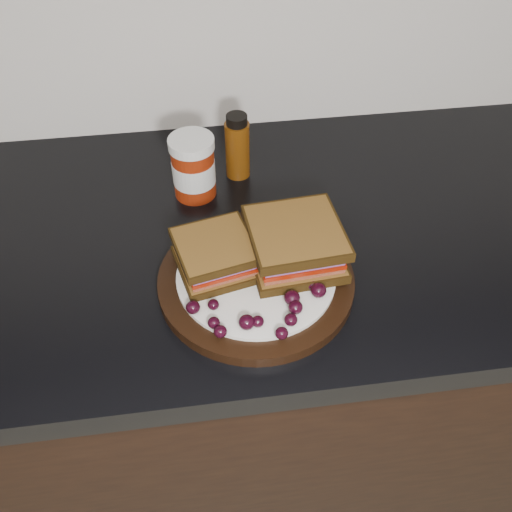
{
  "coord_description": "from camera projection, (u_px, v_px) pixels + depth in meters",
  "views": [
    {
      "loc": [
        0.21,
        1.04,
        1.52
      ],
      "look_at": [
        0.28,
        1.58,
        0.96
      ],
      "focal_mm": 40.0,
      "sensor_mm": 36.0,
      "label": 1
    }
  ],
  "objects": [
    {
      "name": "grape_11",
      "position": [
        313.0,
        285.0,
        0.78
      ],
      "size": [
        0.02,
        0.02,
        0.01
      ],
      "primitive_type": "ellipsoid",
      "color": "black",
      "rests_on": "plate"
    },
    {
      "name": "base_cabinets",
      "position": [
        117.0,
        402.0,
        1.21
      ],
      "size": [
        3.96,
        0.58,
        0.86
      ],
      "primitive_type": "cube",
      "color": "black",
      "rests_on": "ground_plane"
    },
    {
      "name": "grape_16",
      "position": [
        227.0,
        245.0,
        0.83
      ],
      "size": [
        0.02,
        0.02,
        0.01
      ],
      "primitive_type": "ellipsoid",
      "color": "black",
      "rests_on": "plate"
    },
    {
      "name": "oil_bottle",
      "position": [
        237.0,
        146.0,
        0.96
      ],
      "size": [
        0.05,
        0.05,
        0.12
      ],
      "primitive_type": "cylinder",
      "rotation": [
        0.0,
        0.0,
        0.29
      ],
      "color": "#552B08",
      "rests_on": "countertop"
    },
    {
      "name": "grape_17",
      "position": [
        220.0,
        247.0,
        0.83
      ],
      "size": [
        0.02,
        0.02,
        0.02
      ],
      "primitive_type": "ellipsoid",
      "color": "black",
      "rests_on": "plate"
    },
    {
      "name": "grape_21",
      "position": [
        206.0,
        290.0,
        0.77
      ],
      "size": [
        0.01,
        0.01,
        0.01
      ],
      "primitive_type": "ellipsoid",
      "color": "black",
      "rests_on": "plate"
    },
    {
      "name": "grape_12",
      "position": [
        322.0,
        276.0,
        0.79
      ],
      "size": [
        0.02,
        0.02,
        0.02
      ],
      "primitive_type": "ellipsoid",
      "color": "black",
      "rests_on": "plate"
    },
    {
      "name": "grape_13",
      "position": [
        323.0,
        262.0,
        0.81
      ],
      "size": [
        0.02,
        0.02,
        0.02
      ],
      "primitive_type": "ellipsoid",
      "color": "black",
      "rests_on": "plate"
    },
    {
      "name": "condiment_jar",
      "position": [
        193.0,
        167.0,
        0.93
      ],
      "size": [
        0.09,
        0.09,
        0.11
      ],
      "primitive_type": "cylinder",
      "rotation": [
        0.0,
        0.0,
        -0.33
      ],
      "color": "maroon",
      "rests_on": "countertop"
    },
    {
      "name": "grape_20",
      "position": [
        215.0,
        281.0,
        0.79
      ],
      "size": [
        0.02,
        0.02,
        0.02
      ],
      "primitive_type": "ellipsoid",
      "color": "black",
      "rests_on": "plate"
    },
    {
      "name": "grape_4",
      "position": [
        247.0,
        322.0,
        0.73
      ],
      "size": [
        0.02,
        0.02,
        0.02
      ],
      "primitive_type": "ellipsoid",
      "color": "black",
      "rests_on": "plate"
    },
    {
      "name": "sandwich_right",
      "position": [
        295.0,
        244.0,
        0.81
      ],
      "size": [
        0.14,
        0.14,
        0.06
      ],
      "primitive_type": null,
      "rotation": [
        0.0,
        0.0,
        0.08
      ],
      "color": "brown",
      "rests_on": "plate"
    },
    {
      "name": "grape_6",
      "position": [
        282.0,
        333.0,
        0.72
      ],
      "size": [
        0.02,
        0.02,
        0.02
      ],
      "primitive_type": "ellipsoid",
      "color": "black",
      "rests_on": "plate"
    },
    {
      "name": "grape_8",
      "position": [
        295.0,
        307.0,
        0.75
      ],
      "size": [
        0.02,
        0.02,
        0.02
      ],
      "primitive_type": "ellipsoid",
      "color": "black",
      "rests_on": "plate"
    },
    {
      "name": "countertop",
      "position": [
        66.0,
        256.0,
        0.89
      ],
      "size": [
        3.98,
        0.6,
        0.04
      ],
      "primitive_type": "cube",
      "color": "black",
      "rests_on": "base_cabinets"
    },
    {
      "name": "grape_0",
      "position": [
        193.0,
        307.0,
        0.75
      ],
      "size": [
        0.02,
        0.02,
        0.02
      ],
      "primitive_type": "ellipsoid",
      "color": "black",
      "rests_on": "plate"
    },
    {
      "name": "grape_22",
      "position": [
        214.0,
        265.0,
        0.81
      ],
      "size": [
        0.02,
        0.02,
        0.02
      ],
      "primitive_type": "ellipsoid",
      "color": "black",
      "rests_on": "plate"
    },
    {
      "name": "grape_15",
      "position": [
        294.0,
        252.0,
        0.82
      ],
      "size": [
        0.02,
        0.02,
        0.02
      ],
      "primitive_type": "ellipsoid",
      "color": "black",
      "rests_on": "plate"
    },
    {
      "name": "plate",
      "position": [
        256.0,
        281.0,
        0.82
      ],
      "size": [
        0.28,
        0.28,
        0.02
      ],
      "primitive_type": "cylinder",
      "color": "black",
      "rests_on": "countertop"
    },
    {
      "name": "grape_2",
      "position": [
        214.0,
        323.0,
        0.74
      ],
      "size": [
        0.02,
        0.02,
        0.02
      ],
      "primitive_type": "ellipsoid",
      "color": "black",
      "rests_on": "plate"
    },
    {
      "name": "grape_5",
      "position": [
        258.0,
        321.0,
        0.74
      ],
      "size": [
        0.02,
        0.02,
        0.02
      ],
      "primitive_type": "ellipsoid",
      "color": "black",
      "rests_on": "plate"
    },
    {
      "name": "sandwich_left",
      "position": [
        215.0,
        255.0,
        0.8
      ],
      "size": [
        0.13,
        0.13,
        0.05
      ],
      "primitive_type": null,
      "rotation": [
        0.0,
        0.0,
        0.22
      ],
      "color": "brown",
      "rests_on": "plate"
    },
    {
      "name": "grape_23",
      "position": [
        200.0,
        255.0,
        0.82
      ],
      "size": [
        0.02,
        0.02,
        0.02
      ],
      "primitive_type": "ellipsoid",
      "color": "black",
      "rests_on": "plate"
    },
    {
      "name": "grape_19",
      "position": [
        199.0,
        265.0,
        0.81
      ],
      "size": [
        0.02,
        0.02,
        0.02
      ],
      "primitive_type": "ellipsoid",
      "color": "black",
      "rests_on": "plate"
    },
    {
      "name": "grape_1",
      "position": [
        213.0,
        305.0,
        0.76
      ],
      "size": [
        0.02,
        0.02,
        0.01
      ],
      "primitive_type": "ellipsoid",
      "color": "black",
      "rests_on": "plate"
    },
    {
      "name": "grape_7",
      "position": [
        291.0,
        320.0,
        0.74
      ],
      "size": [
        0.02,
        0.02,
        0.02
      ],
      "primitive_type": "ellipsoid",
      "color": "black",
      "rests_on": "plate"
    },
    {
      "name": "grape_10",
      "position": [
        319.0,
        290.0,
        0.77
      ],
      "size": [
        0.02,
        0.02,
        0.02
      ],
      "primitive_type": "ellipsoid",
      "color": "black",
      "rests_on": "plate"
    },
    {
      "name": "grape_24",
      "position": [
        197.0,
        268.0,
        0.8
      ],
      "size": [
        0.02,
        0.02,
        0.02
      ],
      "primitive_type": "ellipsoid",
      "color": "black",
      "rests_on": "plate"
    },
    {
      "name": "grape_18",
      "position": [
        204.0,
        254.0,
        0.82
      ],
      "size": [
        0.02,
        0.02,
        0.02
      ],
      "primitive_type": "ellipsoid",
      "color": "black",
      "rests_on": "plate"
    },
    {
      "name": "grape_3",
      "position": [
        220.0,
        331.0,
        0.72
      ],
      "size": [
        0.02,
        0.02,
        0.02
      ],
      "primitive_type": "ellipsoid",
      "color": "black",
      "rests_on": "plate"
    },
    {
      "name": "grape_14",
      "position": [
        311.0,
        249.0,
        0.83
      ],
      "size": [
        0.02,
        0.02,
        0.01
      ],
      "primitive_type": "ellipsoid",
      "color": "black",
      "rests_on": "plate"
    },
    {
      "name": "grape_9",
      "position": [
        292.0,
        298.0,
        0.76
      ],
      "size": [
        0.02,
        0.02,
        0.02
      ],
      "primitive_type": "ellipsoid",
      "color": "black",
      "rests_on": "plate"
    }
  ]
}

